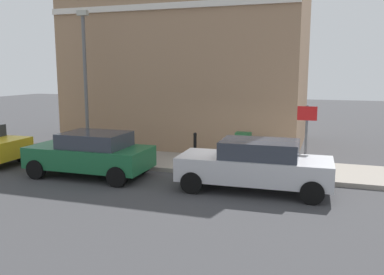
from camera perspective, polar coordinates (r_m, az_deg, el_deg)
ground at (r=13.09m, az=4.43°, el=-6.17°), size 80.00×80.00×0.00m
sidewalk at (r=17.09m, az=-13.88°, el=-2.48°), size 2.72×30.00×0.15m
corner_building at (r=20.01m, az=0.13°, el=12.21°), size 7.13×10.53×8.98m
car_silver at (r=12.02m, az=8.91°, el=-3.80°), size 1.96×4.49×1.51m
car_green at (r=13.91m, az=-14.08°, el=-2.18°), size 1.96×4.08×1.50m
utility_cabinet at (r=14.89m, az=7.21°, el=-1.63°), size 0.46×0.61×1.15m
bollard_near_cabinet at (r=15.45m, az=0.43°, el=-1.06°), size 0.14×0.14×1.04m
street_sign at (r=13.16m, az=15.84°, el=0.97°), size 0.08×0.60×2.30m
lamppost at (r=17.14m, az=-14.83°, el=8.40°), size 0.20×0.44×5.72m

